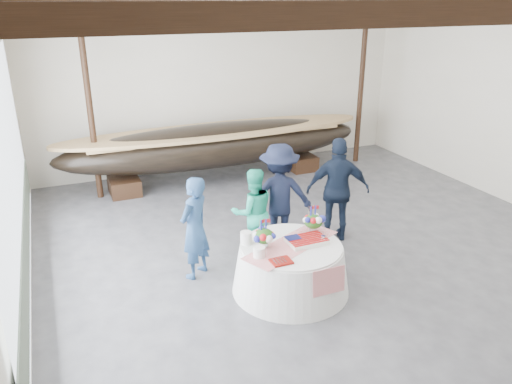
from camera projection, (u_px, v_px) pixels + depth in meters
name	position (u px, v px, depth m)	size (l,w,h in m)	color
floor	(341.00, 263.00, 8.74)	(10.00, 12.00, 0.01)	#3D3D42
wall_back	(224.00, 82.00, 13.05)	(10.00, 0.02, 4.50)	silver
wall_left	(1.00, 181.00, 6.10)	(0.02, 12.00, 4.50)	silver
pavilion_structure	(329.00, 20.00, 7.98)	(9.80, 11.76, 4.50)	black
open_bay	(14.00, 186.00, 7.13)	(0.03, 7.00, 3.20)	silver
longboat_display	(217.00, 145.00, 12.33)	(7.78, 1.56, 1.46)	black
banquet_table	(291.00, 268.00, 7.82)	(1.84, 1.84, 0.79)	silver
tabletop_items	(288.00, 234.00, 7.71)	(1.78, 1.20, 0.40)	red
guest_woman_blue	(195.00, 228.00, 8.06)	(0.63, 0.42, 1.74)	navy
guest_woman_teal	(253.00, 212.00, 8.80)	(0.78, 0.61, 1.61)	#22B18E
guest_man_left	(279.00, 196.00, 9.07)	(1.26, 0.72, 1.95)	black
guest_man_right	(338.00, 190.00, 9.28)	(1.17, 0.49, 1.99)	#141E31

